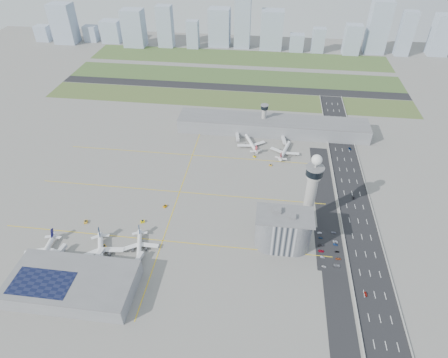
# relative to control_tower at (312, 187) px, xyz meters

# --- Properties ---
(ground) EXTENTS (1000.00, 1000.00, 0.00)m
(ground) POSITION_rel_control_tower_xyz_m (-72.00, -8.00, -35.04)
(ground) COLOR gray
(grass_strip_0) EXTENTS (480.00, 50.00, 0.08)m
(grass_strip_0) POSITION_rel_control_tower_xyz_m (-92.00, 217.00, -35.00)
(grass_strip_0) COLOR #4B602D
(grass_strip_0) RESTS_ON ground
(grass_strip_1) EXTENTS (480.00, 60.00, 0.08)m
(grass_strip_1) POSITION_rel_control_tower_xyz_m (-92.00, 292.00, -35.00)
(grass_strip_1) COLOR #425F2D
(grass_strip_1) RESTS_ON ground
(grass_strip_2) EXTENTS (480.00, 70.00, 0.08)m
(grass_strip_2) POSITION_rel_control_tower_xyz_m (-92.00, 372.00, -35.00)
(grass_strip_2) COLOR #475E2C
(grass_strip_2) RESTS_ON ground
(runway) EXTENTS (480.00, 22.00, 0.10)m
(runway) POSITION_rel_control_tower_xyz_m (-92.00, 254.00, -34.98)
(runway) COLOR black
(runway) RESTS_ON ground
(highway) EXTENTS (28.00, 500.00, 0.10)m
(highway) POSITION_rel_control_tower_xyz_m (43.00, -8.00, -34.99)
(highway) COLOR black
(highway) RESTS_ON ground
(barrier_left) EXTENTS (0.60, 500.00, 1.20)m
(barrier_left) POSITION_rel_control_tower_xyz_m (29.00, -8.00, -34.44)
(barrier_left) COLOR #9E9E99
(barrier_left) RESTS_ON ground
(barrier_right) EXTENTS (0.60, 500.00, 1.20)m
(barrier_right) POSITION_rel_control_tower_xyz_m (57.00, -8.00, -34.44)
(barrier_right) COLOR #9E9E99
(barrier_right) RESTS_ON ground
(landside_road) EXTENTS (18.00, 260.00, 0.08)m
(landside_road) POSITION_rel_control_tower_xyz_m (18.00, -18.00, -35.00)
(landside_road) COLOR black
(landside_road) RESTS_ON ground
(parking_lot) EXTENTS (20.00, 44.00, 0.10)m
(parking_lot) POSITION_rel_control_tower_xyz_m (16.00, -30.00, -34.99)
(parking_lot) COLOR black
(parking_lot) RESTS_ON ground
(taxiway_line_h_0) EXTENTS (260.00, 0.60, 0.01)m
(taxiway_line_h_0) POSITION_rel_control_tower_xyz_m (-112.00, -38.00, -35.04)
(taxiway_line_h_0) COLOR yellow
(taxiway_line_h_0) RESTS_ON ground
(taxiway_line_h_1) EXTENTS (260.00, 0.60, 0.01)m
(taxiway_line_h_1) POSITION_rel_control_tower_xyz_m (-112.00, 22.00, -35.04)
(taxiway_line_h_1) COLOR yellow
(taxiway_line_h_1) RESTS_ON ground
(taxiway_line_h_2) EXTENTS (260.00, 0.60, 0.01)m
(taxiway_line_h_2) POSITION_rel_control_tower_xyz_m (-112.00, 82.00, -35.04)
(taxiway_line_h_2) COLOR yellow
(taxiway_line_h_2) RESTS_ON ground
(taxiway_line_v) EXTENTS (0.60, 260.00, 0.01)m
(taxiway_line_v) POSITION_rel_control_tower_xyz_m (-112.00, 22.00, -35.04)
(taxiway_line_v) COLOR yellow
(taxiway_line_v) RESTS_ON ground
(control_tower) EXTENTS (14.00, 14.00, 64.50)m
(control_tower) POSITION_rel_control_tower_xyz_m (0.00, 0.00, 0.00)
(control_tower) COLOR #ADAAA5
(control_tower) RESTS_ON ground
(secondary_tower) EXTENTS (8.60, 8.60, 31.90)m
(secondary_tower) POSITION_rel_control_tower_xyz_m (-42.00, 142.00, -16.24)
(secondary_tower) COLOR #ADAAA5
(secondary_tower) RESTS_ON ground
(admin_building) EXTENTS (42.00, 24.00, 33.50)m
(admin_building) POSITION_rel_control_tower_xyz_m (-20.01, -30.00, -19.74)
(admin_building) COLOR #B2B2B7
(admin_building) RESTS_ON ground
(terminal_pier) EXTENTS (210.00, 32.00, 15.80)m
(terminal_pier) POSITION_rel_control_tower_xyz_m (-32.00, 140.00, -27.14)
(terminal_pier) COLOR gray
(terminal_pier) RESTS_ON ground
(near_terminal) EXTENTS (84.00, 42.00, 13.00)m
(near_terminal) POSITION_rel_control_tower_xyz_m (-160.07, -90.02, -28.62)
(near_terminal) COLOR gray
(near_terminal) RESTS_ON ground
(airplane_near_a) EXTENTS (34.68, 39.87, 10.51)m
(airplane_near_a) POSITION_rel_control_tower_xyz_m (-195.31, -63.76, -29.78)
(airplane_near_a) COLOR white
(airplane_near_a) RESTS_ON ground
(airplane_near_b) EXTENTS (47.61, 50.91, 11.41)m
(airplane_near_b) POSITION_rel_control_tower_xyz_m (-153.53, -58.90, -29.34)
(airplane_near_b) COLOR white
(airplane_near_b) RESTS_ON ground
(airplane_near_c) EXTENTS (37.86, 41.47, 9.74)m
(airplane_near_c) POSITION_rel_control_tower_xyz_m (-127.02, -49.21, -30.17)
(airplane_near_c) COLOR white
(airplane_near_c) RESTS_ON ground
(airplane_far_a) EXTENTS (42.82, 45.87, 10.31)m
(airplane_far_a) POSITION_rel_control_tower_xyz_m (-53.15, 108.03, -29.89)
(airplane_far_a) COLOR white
(airplane_far_a) RESTS_ON ground
(airplane_far_b) EXTENTS (39.55, 43.46, 10.27)m
(airplane_far_b) POSITION_rel_control_tower_xyz_m (-17.51, 98.52, -29.90)
(airplane_far_b) COLOR white
(airplane_far_b) RESTS_ON ground
(jet_bridge_near_0) EXTENTS (5.39, 14.31, 5.70)m
(jet_bridge_near_0) POSITION_rel_control_tower_xyz_m (-185.00, -69.00, -32.19)
(jet_bridge_near_0) COLOR silver
(jet_bridge_near_0) RESTS_ON ground
(jet_bridge_near_1) EXTENTS (5.39, 14.31, 5.70)m
(jet_bridge_near_1) POSITION_rel_control_tower_xyz_m (-155.00, -69.00, -32.19)
(jet_bridge_near_1) COLOR silver
(jet_bridge_near_1) RESTS_ON ground
(jet_bridge_near_2) EXTENTS (5.39, 14.31, 5.70)m
(jet_bridge_near_2) POSITION_rel_control_tower_xyz_m (-125.00, -69.00, -32.19)
(jet_bridge_near_2) COLOR silver
(jet_bridge_near_2) RESTS_ON ground
(jet_bridge_far_0) EXTENTS (5.39, 14.31, 5.70)m
(jet_bridge_far_0) POSITION_rel_control_tower_xyz_m (-70.00, 124.00, -32.19)
(jet_bridge_far_0) COLOR silver
(jet_bridge_far_0) RESTS_ON ground
(jet_bridge_far_1) EXTENTS (5.39, 14.31, 5.70)m
(jet_bridge_far_1) POSITION_rel_control_tower_xyz_m (-20.00, 124.00, -32.19)
(jet_bridge_far_1) COLOR silver
(jet_bridge_far_1) RESTS_ON ground
(tug_0) EXTENTS (3.37, 4.10, 2.05)m
(tug_0) POSITION_rel_control_tower_xyz_m (-179.85, -26.45, -34.01)
(tug_0) COLOR gold
(tug_0) RESTS_ON ground
(tug_1) EXTENTS (4.21, 4.21, 2.05)m
(tug_1) POSITION_rel_control_tower_xyz_m (-154.38, -50.51, -34.02)
(tug_1) COLOR orange
(tug_1) RESTS_ON ground
(tug_2) EXTENTS (4.16, 3.76, 2.00)m
(tug_2) POSITION_rel_control_tower_xyz_m (-133.62, -20.12, -34.04)
(tug_2) COLOR yellow
(tug_2) RESTS_ON ground
(tug_3) EXTENTS (3.29, 3.82, 1.87)m
(tug_3) POSITION_rel_control_tower_xyz_m (-120.10, 0.66, -34.11)
(tug_3) COLOR orange
(tug_3) RESTS_ON ground
(tug_4) EXTENTS (3.40, 3.30, 1.64)m
(tug_4) POSITION_rel_control_tower_xyz_m (-48.03, 86.89, -34.22)
(tug_4) COLOR #F4CA00
(tug_4) RESTS_ON ground
(tug_5) EXTENTS (2.88, 2.12, 1.58)m
(tug_5) POSITION_rel_control_tower_xyz_m (-31.43, 73.60, -34.25)
(tug_5) COLOR gold
(tug_5) RESTS_ON ground
(car_lot_0) EXTENTS (3.41, 1.68, 1.12)m
(car_lot_0) POSITION_rel_control_tower_xyz_m (10.74, -48.29, -34.48)
(car_lot_0) COLOR silver
(car_lot_0) RESTS_ON ground
(car_lot_1) EXTENTS (3.51, 1.46, 1.13)m
(car_lot_1) POSITION_rel_control_tower_xyz_m (10.54, -39.37, -34.48)
(car_lot_1) COLOR #9899AB
(car_lot_1) RESTS_ON ground
(car_lot_2) EXTENTS (4.20, 1.98, 1.16)m
(car_lot_2) POSITION_rel_control_tower_xyz_m (10.03, -33.62, -34.46)
(car_lot_2) COLOR #B60B26
(car_lot_2) RESTS_ON ground
(car_lot_3) EXTENTS (4.68, 2.53, 1.29)m
(car_lot_3) POSITION_rel_control_tower_xyz_m (10.52, -27.61, -34.40)
(car_lot_3) COLOR #2A2A2F
(car_lot_3) RESTS_ON ground
(car_lot_4) EXTENTS (3.38, 1.61, 1.11)m
(car_lot_4) POSITION_rel_control_tower_xyz_m (10.57, -19.76, -34.48)
(car_lot_4) COLOR navy
(car_lot_4) RESTS_ON ground
(car_lot_5) EXTENTS (3.49, 1.53, 1.11)m
(car_lot_5) POSITION_rel_control_tower_xyz_m (10.18, -14.42, -34.48)
(car_lot_5) COLOR silver
(car_lot_5) RESTS_ON ground
(car_lot_6) EXTENTS (4.77, 2.25, 1.32)m
(car_lot_6) POSITION_rel_control_tower_xyz_m (20.23, -46.29, -34.38)
(car_lot_6) COLOR gray
(car_lot_6) RESTS_ON ground
(car_lot_7) EXTENTS (4.05, 2.00, 1.13)m
(car_lot_7) POSITION_rel_control_tower_xyz_m (21.96, -39.59, -34.48)
(car_lot_7) COLOR #994321
(car_lot_7) RESTS_ON ground
(car_lot_8) EXTENTS (3.33, 1.47, 1.11)m
(car_lot_8) POSITION_rel_control_tower_xyz_m (21.79, -32.64, -34.48)
(car_lot_8) COLOR black
(car_lot_8) RESTS_ON ground
(car_lot_9) EXTENTS (3.52, 1.72, 1.11)m
(car_lot_9) POSITION_rel_control_tower_xyz_m (21.35, -25.61, -34.49)
(car_lot_9) COLOR navy
(car_lot_9) RESTS_ON ground
(car_lot_10) EXTENTS (4.00, 1.85, 1.11)m
(car_lot_10) POSITION_rel_control_tower_xyz_m (21.79, -22.40, -34.48)
(car_lot_10) COLOR silver
(car_lot_10) RESTS_ON ground
(car_lot_11) EXTENTS (3.96, 1.73, 1.13)m
(car_lot_11) POSITION_rel_control_tower_xyz_m (21.49, -12.72, -34.47)
(car_lot_11) COLOR gray
(car_lot_11) RESTS_ON ground
(car_hw_0) EXTENTS (1.99, 3.98, 1.30)m
(car_hw_0) POSITION_rel_control_tower_xyz_m (36.87, -68.66, -34.39)
(car_hw_0) COLOR maroon
(car_hw_0) RESTS_ON ground
(car_hw_1) EXTENTS (1.89, 4.07, 1.29)m
(car_hw_1) POSITION_rel_control_tower_xyz_m (43.24, 33.12, -34.39)
(car_hw_1) COLOR black
(car_hw_1) RESTS_ON ground
(car_hw_2) EXTENTS (2.62, 4.92, 1.32)m
(car_hw_2) POSITION_rel_control_tower_xyz_m (50.87, 114.05, -34.38)
(car_hw_2) COLOR navy
(car_hw_2) RESTS_ON ground
(car_hw_4) EXTENTS (1.63, 3.44, 1.14)m
(car_hw_4) POSITION_rel_control_tower_xyz_m (35.15, 170.63, -34.47)
(car_hw_4) COLOR #A0A3B1
(car_hw_4) RESTS_ON ground
(skyline_bldg_0) EXTENTS (24.05, 19.24, 26.50)m
(skyline_bldg_0) POSITION_rel_control_tower_xyz_m (-449.77, 413.70, -21.79)
(skyline_bldg_0) COLOR #9EADC1
(skyline_bldg_0) RESTS_ON ground
(skyline_bldg_1) EXTENTS (37.63, 30.10, 65.60)m
(skyline_bldg_1) POSITION_rel_control_tower_xyz_m (-403.22, 409.61, -2.24)
(skyline_bldg_1) COLOR #9EADC1
(skyline_bldg_1) RESTS_ON ground
(skyline_bldg_2) EXTENTS (22.81, 18.25, 26.79)m
(skyline_bldg_2) POSITION_rel_control_tower_xyz_m (-363.25, 422.16, -21.65)
(skyline_bldg_2) COLOR #9EADC1
(skyline_bldg_2) RESTS_ON ground
(skyline_bldg_3) EXTENTS (32.30, 25.84, 36.93)m
(skyline_bldg_3) POSITION_rel_control_tower_xyz_m (-324.58, 423.35, -16.58)
(skyline_bldg_3) COLOR #9EADC1
(skyline_bldg_3) RESTS_ON ground
(skyline_bldg_4) EXTENTS (35.81, 28.65, 60.36)m
(skyline_bldg_4) POSITION_rel_control_tower_xyz_m (-276.47, 407.19, -4.86)
(skyline_bldg_4) COLOR #9EADC1
(skyline_bldg_4) RESTS_ON ground
(skyline_bldg_5) EXTENTS (25.49, 20.39, 66.89)m
(skyline_bldg_5) POSITION_rel_control_tower_xyz_m (-222.11, 411.66, -1.60)
(skyline_bldg_5) COLOR #9EADC1
(skyline_bldg_5) RESTS_ON ground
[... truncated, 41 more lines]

